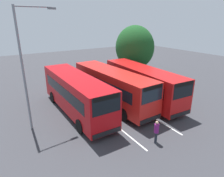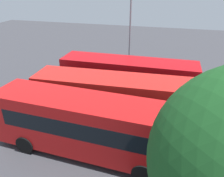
# 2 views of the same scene
# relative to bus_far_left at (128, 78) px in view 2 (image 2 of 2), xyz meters

# --- Properties ---
(ground_plane) EXTENTS (71.93, 71.93, 0.00)m
(ground_plane) POSITION_rel_bus_far_left_xyz_m (0.13, 3.44, -1.88)
(ground_plane) COLOR #38383D
(bus_far_left) EXTENTS (10.57, 2.67, 3.40)m
(bus_far_left) POSITION_rel_bus_far_left_xyz_m (0.00, 0.00, 0.00)
(bus_far_left) COLOR #B70C11
(bus_far_left) RESTS_ON ground
(bus_center_left) EXTENTS (10.67, 3.02, 3.40)m
(bus_center_left) POSITION_rel_bus_far_left_xyz_m (0.14, 3.65, 0.00)
(bus_center_left) COLOR red
(bus_center_left) RESTS_ON ground
(bus_center_right) EXTENTS (10.66, 2.98, 3.40)m
(bus_center_right) POSITION_rel_bus_far_left_xyz_m (0.82, 6.84, 0.00)
(bus_center_right) COLOR red
(bus_center_right) RESTS_ON ground
(pedestrian) EXTENTS (0.43, 0.43, 1.66)m
(pedestrian) POSITION_rel_bus_far_left_xyz_m (7.22, 2.71, -0.90)
(pedestrian) COLOR #232833
(pedestrian) RESTS_ON ground
(street_lamp) EXTENTS (0.40, 2.85, 8.88)m
(street_lamp) POSITION_rel_bus_far_left_xyz_m (0.70, -3.81, 3.21)
(street_lamp) COLOR gray
(street_lamp) RESTS_ON ground
(lane_stripe_outer_left) EXTENTS (14.98, 0.33, 0.01)m
(lane_stripe_outer_left) POSITION_rel_bus_far_left_xyz_m (0.13, 1.74, -1.87)
(lane_stripe_outer_left) COLOR silver
(lane_stripe_outer_left) RESTS_ON ground
(lane_stripe_inner_left) EXTENTS (14.98, 0.33, 0.01)m
(lane_stripe_inner_left) POSITION_rel_bus_far_left_xyz_m (0.13, 5.14, -1.87)
(lane_stripe_inner_left) COLOR silver
(lane_stripe_inner_left) RESTS_ON ground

